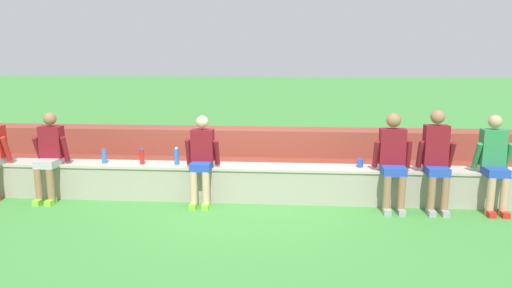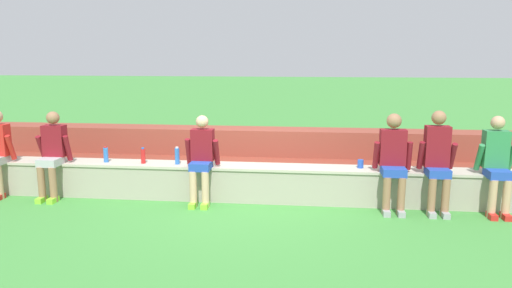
{
  "view_description": "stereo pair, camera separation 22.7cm",
  "coord_description": "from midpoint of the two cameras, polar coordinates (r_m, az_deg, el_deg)",
  "views": [
    {
      "loc": [
        0.79,
        -6.99,
        2.29
      ],
      "look_at": [
        0.2,
        0.22,
        0.9
      ],
      "focal_mm": 33.4,
      "sensor_mm": 36.0,
      "label": 1
    },
    {
      "loc": [
        1.01,
        -6.97,
        2.29
      ],
      "look_at": [
        0.2,
        0.22,
        0.9
      ],
      "focal_mm": 33.4,
      "sensor_mm": 36.0,
      "label": 2
    }
  ],
  "objects": [
    {
      "name": "ground_plane",
      "position": [
        7.4,
        -2.61,
        -7.18
      ],
      "size": [
        80.0,
        80.0,
        0.0
      ],
      "primitive_type": "plane",
      "color": "#428E3D"
    },
    {
      "name": "stone_seating_wall",
      "position": [
        7.53,
        -2.42,
        -4.52
      ],
      "size": [
        9.66,
        0.48,
        0.56
      ],
      "color": "#A8A08E",
      "rests_on": "ground"
    },
    {
      "name": "brick_bleachers",
      "position": [
        8.57,
        -1.53,
        -1.96
      ],
      "size": [
        12.12,
        1.16,
        0.94
      ],
      "color": "brown",
      "rests_on": "ground"
    },
    {
      "name": "person_left_of_center",
      "position": [
        8.14,
        -24.25,
        -1.07
      ],
      "size": [
        0.52,
        0.56,
        1.38
      ],
      "color": "#996B4C",
      "rests_on": "ground"
    },
    {
      "name": "person_center",
      "position": [
        7.28,
        -7.41,
        -1.63
      ],
      "size": [
        0.52,
        0.54,
        1.36
      ],
      "color": "#DBAD89",
      "rests_on": "ground"
    },
    {
      "name": "person_right_of_center",
      "position": [
        7.24,
        15.21,
        -1.62
      ],
      "size": [
        0.55,
        0.57,
        1.43
      ],
      "color": "#996B4C",
      "rests_on": "ground"
    },
    {
      "name": "person_far_right",
      "position": [
        7.37,
        19.98,
        -1.54
      ],
      "size": [
        0.52,
        0.54,
        1.48
      ],
      "color": "#996B4C",
      "rests_on": "ground"
    },
    {
      "name": "person_rightmost_edge",
      "position": [
        7.65,
        25.88,
        -1.83
      ],
      "size": [
        0.52,
        0.56,
        1.41
      ],
      "color": "tan",
      "rests_on": "ground"
    },
    {
      "name": "water_bottle_mid_right",
      "position": [
        7.6,
        -10.34,
        -1.48
      ],
      "size": [
        0.07,
        0.07,
        0.28
      ],
      "color": "blue",
      "rests_on": "stone_seating_wall"
    },
    {
      "name": "water_bottle_near_right",
      "position": [
        8.0,
        -18.53,
        -1.34
      ],
      "size": [
        0.07,
        0.07,
        0.26
      ],
      "color": "blue",
      "rests_on": "stone_seating_wall"
    },
    {
      "name": "water_bottle_near_left",
      "position": [
        7.76,
        -14.31,
        -1.48
      ],
      "size": [
        0.07,
        0.07,
        0.26
      ],
      "color": "red",
      "rests_on": "stone_seating_wall"
    },
    {
      "name": "plastic_cup_middle",
      "position": [
        7.48,
        11.51,
        -2.26
      ],
      "size": [
        0.09,
        0.09,
        0.13
      ],
      "primitive_type": "cylinder",
      "color": "blue",
      "rests_on": "stone_seating_wall"
    },
    {
      "name": "plastic_cup_right_end",
      "position": [
        8.56,
        -25.05,
        -1.45
      ],
      "size": [
        0.08,
        0.08,
        0.12
      ],
      "primitive_type": "cylinder",
      "color": "blue",
      "rests_on": "stone_seating_wall"
    }
  ]
}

